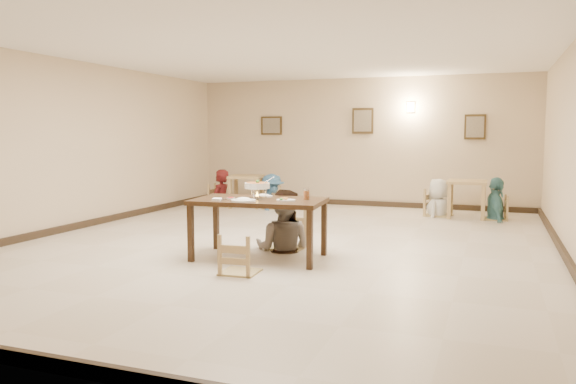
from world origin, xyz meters
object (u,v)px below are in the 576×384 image
at_px(chair_far, 287,213).
at_px(bg_diner_c, 439,179).
at_px(bg_diner_a, 220,169).
at_px(bg_table_right, 467,187).
at_px(bg_diner_d, 497,177).
at_px(bg_table_left, 246,181).
at_px(bg_diner_b, 271,174).
at_px(drink_glass, 307,194).
at_px(bg_chair_ll, 220,186).
at_px(bg_chair_rr, 496,197).
at_px(main_diner, 283,189).
at_px(bg_chair_rl, 439,190).
at_px(chair_near, 240,236).
at_px(main_table, 259,205).
at_px(curry_warmer, 257,186).
at_px(bg_chair_lr, 271,188).

height_order(chair_far, bg_diner_c, bg_diner_c).
bearing_deg(chair_far, bg_diner_a, 130.94).
distance_m(bg_table_right, bg_diner_d, 0.61).
distance_m(chair_far, bg_table_left, 4.80).
bearing_deg(bg_diner_c, bg_diner_b, -72.29).
bearing_deg(drink_glass, bg_chair_ll, 128.33).
relative_size(bg_chair_rr, bg_diner_c, 0.59).
bearing_deg(bg_diner_b, bg_chair_ll, 77.09).
bearing_deg(bg_diner_c, main_diner, -6.99).
relative_size(bg_table_right, bg_chair_rr, 0.83).
distance_m(chair_far, bg_chair_rl, 4.57).
xyz_separation_m(chair_near, bg_chair_rr, (2.95, 5.66, -0.01)).
distance_m(bg_chair_rl, bg_diner_b, 3.71).
relative_size(main_table, chair_near, 1.94).
relative_size(bg_chair_rl, bg_chair_rr, 1.16).
distance_m(chair_near, curry_warmer, 1.00).
bearing_deg(drink_glass, main_table, -168.18).
relative_size(main_table, bg_table_left, 2.07).
bearing_deg(bg_chair_ll, bg_diner_c, -93.00).
relative_size(bg_chair_rr, bg_diner_b, 0.58).
xyz_separation_m(bg_table_left, bg_diner_c, (4.34, 0.11, 0.17)).
bearing_deg(bg_chair_ll, bg_chair_rr, -94.60).
bearing_deg(main_diner, chair_far, -103.10).
xyz_separation_m(bg_chair_lr, bg_diner_d, (4.82, -0.02, 0.38)).
xyz_separation_m(main_diner, bg_chair_lr, (-1.87, 4.20, -0.43)).
height_order(chair_far, curry_warmer, curry_warmer).
bearing_deg(bg_diner_d, bg_chair_rl, 73.13).
bearing_deg(bg_chair_rl, bg_table_right, -84.60).
xyz_separation_m(bg_table_right, bg_chair_rr, (0.56, -0.07, -0.17)).
bearing_deg(bg_chair_rr, chair_far, -40.83).
height_order(chair_far, bg_chair_rl, chair_far).
relative_size(main_table, bg_diner_b, 1.16).
xyz_separation_m(bg_chair_lr, bg_diner_a, (-1.27, -0.07, 0.40)).
height_order(bg_table_left, bg_chair_ll, bg_chair_ll).
xyz_separation_m(chair_far, bg_chair_ll, (-3.16, 4.02, -0.05)).
xyz_separation_m(main_table, bg_table_left, (-2.40, 4.85, -0.14)).
distance_m(drink_glass, bg_chair_ll, 5.94).
distance_m(drink_glass, bg_diner_c, 5.00).
distance_m(bg_chair_ll, bg_diner_c, 4.98).
height_order(drink_glass, bg_diner_c, bg_diner_c).
xyz_separation_m(drink_glass, bg_diner_a, (-3.67, 4.65, -0.03)).
xyz_separation_m(main_table, bg_diner_c, (1.94, 4.96, 0.03)).
bearing_deg(bg_diner_b, bg_diner_c, -104.42).
distance_m(main_diner, bg_chair_rl, 4.69).
xyz_separation_m(drink_glass, bg_table_left, (-3.04, 4.72, -0.29)).
bearing_deg(main_diner, bg_diner_a, -57.02).
height_order(chair_near, bg_table_right, chair_near).
bearing_deg(bg_chair_rr, drink_glass, -32.26).
bearing_deg(curry_warmer, bg_diner_d, 57.41).
bearing_deg(bg_table_right, curry_warmer, -117.27).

